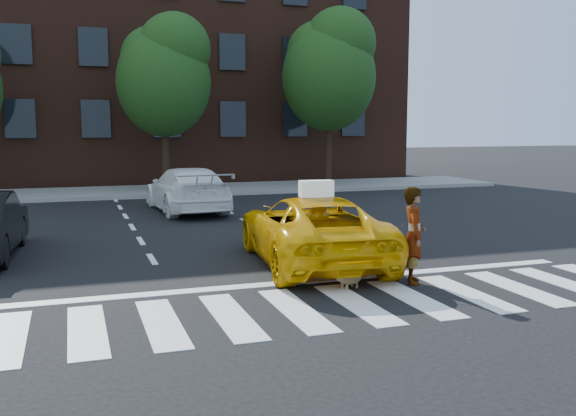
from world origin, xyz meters
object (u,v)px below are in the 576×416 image
at_px(taxi, 312,230).
at_px(white_suv, 187,190).
at_px(tree_right, 330,65).
at_px(tree_mid, 164,71).
at_px(woman, 414,235).
at_px(dog, 348,278).

bearing_deg(taxi, white_suv, -77.24).
distance_m(taxi, white_suv, 8.52).
relative_size(tree_right, taxi, 1.57).
bearing_deg(tree_mid, white_suv, -91.71).
distance_m(tree_mid, white_suv, 6.93).
bearing_deg(woman, white_suv, 35.26).
xyz_separation_m(tree_mid, white_suv, (-0.17, -5.55, -4.14)).
xyz_separation_m(white_suv, woman, (2.14, -10.52, 0.14)).
relative_size(tree_right, woman, 4.55).
xyz_separation_m(taxi, white_suv, (-1.03, 8.46, 0.03)).
bearing_deg(dog, tree_right, 45.03).
relative_size(tree_right, dog, 13.74).
xyz_separation_m(taxi, woman, (1.10, -2.06, 0.16)).
bearing_deg(tree_mid, dog, -87.47).
bearing_deg(tree_right, tree_mid, 180.00).
distance_m(tree_right, woman, 17.41).
height_order(taxi, dog, taxi).
height_order(tree_mid, taxi, tree_mid).
distance_m(tree_mid, woman, 16.68).
bearing_deg(woman, tree_right, 6.41).
xyz_separation_m(white_suv, dog, (0.88, -10.55, -0.51)).
relative_size(tree_mid, woman, 4.19).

